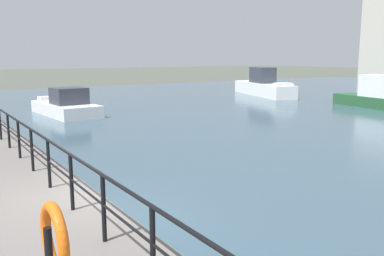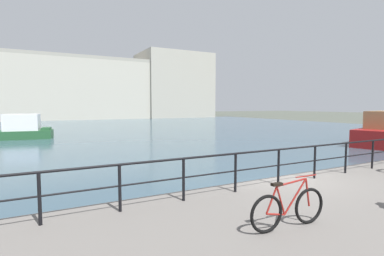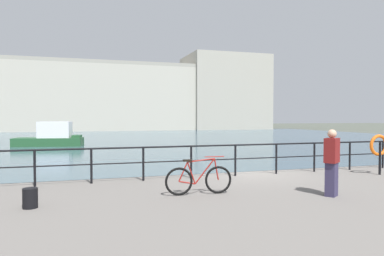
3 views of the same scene
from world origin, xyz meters
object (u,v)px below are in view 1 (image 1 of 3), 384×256
moored_harbor_tender (379,95)px  life_ring_stand (54,243)px  moored_red_daysailer (66,106)px  moored_small_launch (263,86)px

moored_harbor_tender → life_ring_stand: bearing=-54.4°
moored_red_daysailer → life_ring_stand: life_ring_stand is taller
moored_harbor_tender → life_ring_stand: moored_harbor_tender is taller
moored_small_launch → moored_harbor_tender: moored_small_launch is taller
moored_red_daysailer → life_ring_stand: 22.03m
moored_small_launch → moored_harbor_tender: size_ratio=1.48×
moored_small_launch → moored_harbor_tender: (11.43, 0.20, 0.03)m
moored_harbor_tender → life_ring_stand: size_ratio=4.56×
moored_red_daysailer → moored_small_launch: 19.32m
moored_red_daysailer → moored_harbor_tender: bearing=-117.6°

